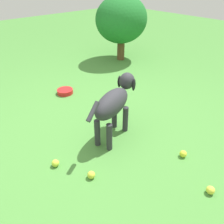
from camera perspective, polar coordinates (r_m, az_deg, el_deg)
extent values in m
plane|color=#478438|center=(2.53, -2.88, -3.82)|extent=(14.00, 14.00, 0.00)
ellipsoid|color=#2D2D33|center=(2.16, 0.00, 2.18)|extent=(0.57, 0.37, 0.24)
cylinder|color=#2D2D33|center=(2.46, 0.59, -0.95)|extent=(0.06, 0.06, 0.29)
cylinder|color=#2D2D33|center=(2.41, 3.38, -1.78)|extent=(0.06, 0.06, 0.29)
cylinder|color=#2D2D33|center=(2.21, -3.68, -5.24)|extent=(0.06, 0.06, 0.29)
cylinder|color=#2D2D33|center=(2.16, -0.67, -6.29)|extent=(0.06, 0.06, 0.29)
ellipsoid|color=#2D2D33|center=(2.37, 3.75, 7.77)|extent=(0.22, 0.21, 0.17)
ellipsoid|color=black|center=(2.44, 4.54, 7.96)|extent=(0.14, 0.11, 0.07)
sphere|color=black|center=(2.49, 5.09, 8.42)|extent=(0.03, 0.03, 0.03)
ellipsoid|color=black|center=(2.40, 1.85, 7.63)|extent=(0.07, 0.05, 0.13)
ellipsoid|color=black|center=(2.34, 5.48, 6.78)|extent=(0.07, 0.05, 0.13)
cylinder|color=#2D2D33|center=(1.88, -4.83, 0.10)|extent=(0.18, 0.10, 0.14)
sphere|color=#D6D741|center=(2.02, 23.40, -17.49)|extent=(0.07, 0.07, 0.07)
sphere|color=#C3DA3B|center=(2.12, -13.99, -12.30)|extent=(0.07, 0.07, 0.07)
sphere|color=yellow|center=(2.25, 17.37, -9.96)|extent=(0.07, 0.07, 0.07)
sphere|color=#C6D139|center=(1.98, -5.22, -15.38)|extent=(0.07, 0.07, 0.07)
cylinder|color=red|center=(3.27, -11.67, 5.06)|extent=(0.22, 0.22, 0.06)
cylinder|color=brown|center=(4.48, 2.22, 15.13)|extent=(0.14, 0.14, 0.34)
ellipsoid|color=#1D6927|center=(4.35, 2.38, 22.15)|extent=(0.96, 0.86, 0.82)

